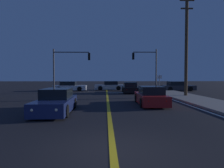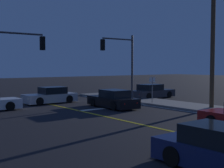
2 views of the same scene
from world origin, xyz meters
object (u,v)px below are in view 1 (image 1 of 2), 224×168
object	(u,v)px
car_following_oncoming_red	(151,97)
car_parked_curb_silver	(109,86)
car_side_waiting_white	(70,87)
utility_pole_right	(186,44)
car_far_approaching_navy	(56,102)
car_lead_oncoming_black	(130,88)
car_mid_block_charcoal	(177,87)
street_sign_corner	(160,81)
traffic_signal_far_left	(68,63)
traffic_signal_near_right	(148,64)

from	to	relation	value
car_following_oncoming_red	car_parked_curb_silver	world-z (taller)	same
car_side_waiting_white	utility_pole_right	distance (m)	16.48
car_side_waiting_white	car_parked_curb_silver	xyz separation A→B (m)	(5.68, 1.53, -0.00)
car_side_waiting_white	car_parked_curb_silver	bearing A→B (deg)	106.33
car_far_approaching_navy	utility_pole_right	size ratio (longest dim) A/B	0.47
car_lead_oncoming_black	car_parked_curb_silver	size ratio (longest dim) A/B	1.04
car_side_waiting_white	car_mid_block_charcoal	world-z (taller)	same
car_parked_curb_silver	street_sign_corner	bearing A→B (deg)	-135.77
car_parked_curb_silver	utility_pole_right	size ratio (longest dim) A/B	0.43
car_following_oncoming_red	car_far_approaching_navy	distance (m)	6.67
car_mid_block_charcoal	traffic_signal_far_left	xyz separation A→B (m)	(-15.02, -2.29, 3.16)
car_side_waiting_white	car_mid_block_charcoal	bearing A→B (deg)	88.97
traffic_signal_near_right	traffic_signal_far_left	size ratio (longest dim) A/B	1.04
traffic_signal_near_right	traffic_signal_far_left	world-z (taller)	traffic_signal_near_right
car_mid_block_charcoal	traffic_signal_near_right	bearing A→B (deg)	-81.36
car_lead_oncoming_black	traffic_signal_far_left	size ratio (longest dim) A/B	0.83
traffic_signal_far_left	street_sign_corner	distance (m)	11.74
car_following_oncoming_red	car_parked_curb_silver	distance (m)	15.98
car_mid_block_charcoal	traffic_signal_far_left	bearing A→B (deg)	-84.00
car_following_oncoming_red	car_far_approaching_navy	xyz separation A→B (m)	(-6.06, -2.78, 0.00)
car_lead_oncoming_black	utility_pole_right	distance (m)	8.46
car_far_approaching_navy	traffic_signal_far_left	distance (m)	14.59
car_side_waiting_white	car_far_approaching_navy	size ratio (longest dim) A/B	1.00
traffic_signal_far_left	utility_pole_right	world-z (taller)	utility_pole_right
car_side_waiting_white	car_parked_curb_silver	size ratio (longest dim) A/B	1.07
car_far_approaching_navy	car_side_waiting_white	bearing A→B (deg)	-83.37
street_sign_corner	car_parked_curb_silver	bearing A→B (deg)	135.86
car_parked_curb_silver	car_mid_block_charcoal	xyz separation A→B (m)	(9.60, -2.15, 0.00)
car_mid_block_charcoal	car_following_oncoming_red	bearing A→B (deg)	-29.78
traffic_signal_near_right	traffic_signal_far_left	distance (m)	10.65
car_lead_oncoming_black	car_following_oncoming_red	distance (m)	10.41
car_parked_curb_silver	car_far_approaching_navy	xyz separation A→B (m)	(-3.43, -18.54, 0.00)
car_following_oncoming_red	utility_pole_right	distance (m)	8.57
car_following_oncoming_red	street_sign_corner	world-z (taller)	street_sign_corner
car_lead_oncoming_black	car_parked_curb_silver	bearing A→B (deg)	117.06
car_parked_curb_silver	traffic_signal_far_left	size ratio (longest dim) A/B	0.80
car_side_waiting_white	utility_pole_right	world-z (taller)	utility_pole_right
traffic_signal_far_left	utility_pole_right	size ratio (longest dim) A/B	0.54
car_side_waiting_white	car_mid_block_charcoal	distance (m)	15.29
car_far_approaching_navy	street_sign_corner	bearing A→B (deg)	-127.55
car_lead_oncoming_black	car_side_waiting_white	distance (m)	8.98
car_lead_oncoming_black	car_following_oncoming_red	size ratio (longest dim) A/B	1.00
car_mid_block_charcoal	utility_pole_right	bearing A→B (deg)	-17.51
car_lead_oncoming_black	traffic_signal_near_right	bearing A→B (deg)	43.27
car_side_waiting_white	traffic_signal_near_right	size ratio (longest dim) A/B	0.82
utility_pole_right	car_far_approaching_navy	bearing A→B (deg)	-143.05
car_far_approaching_navy	utility_pole_right	xyz separation A→B (m)	(10.85, 8.16, 4.64)
car_following_oncoming_red	car_side_waiting_white	xyz separation A→B (m)	(-8.31, 14.24, 0.00)
car_parked_curb_silver	traffic_signal_far_left	distance (m)	7.69
car_parked_curb_silver	street_sign_corner	size ratio (longest dim) A/B	1.98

